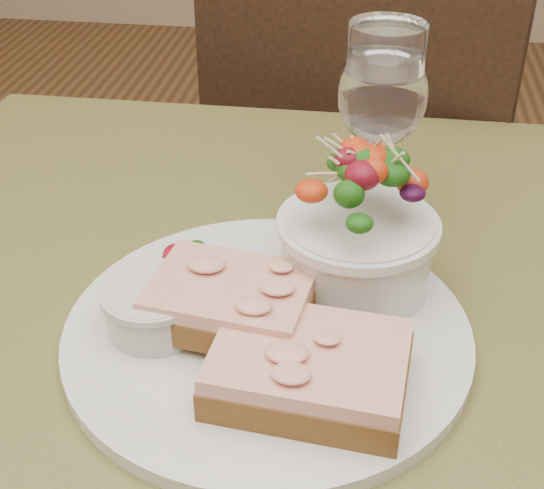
# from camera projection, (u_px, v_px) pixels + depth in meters

# --- Properties ---
(cafe_table) EXTENTS (0.80, 0.80, 0.75)m
(cafe_table) POSITION_uv_depth(u_px,v_px,m) (276.00, 410.00, 0.65)
(cafe_table) COLOR #4B4820
(cafe_table) RESTS_ON ground
(chair_far) EXTENTS (0.52, 0.52, 0.90)m
(chair_far) POSITION_uv_depth(u_px,v_px,m) (365.00, 296.00, 1.36)
(chair_far) COLOR black
(chair_far) RESTS_ON ground
(dinner_plate) EXTENTS (0.30, 0.30, 0.01)m
(dinner_plate) POSITION_uv_depth(u_px,v_px,m) (267.00, 332.00, 0.57)
(dinner_plate) COLOR silver
(dinner_plate) RESTS_ON cafe_table
(sandwich_front) EXTENTS (0.14, 0.11, 0.03)m
(sandwich_front) POSITION_uv_depth(u_px,v_px,m) (309.00, 369.00, 0.50)
(sandwich_front) COLOR #482613
(sandwich_front) RESTS_ON dinner_plate
(sandwich_back) EXTENTS (0.13, 0.10, 0.03)m
(sandwich_back) POSITION_uv_depth(u_px,v_px,m) (231.00, 300.00, 0.55)
(sandwich_back) COLOR #482613
(sandwich_back) RESTS_ON dinner_plate
(ramekin) EXTENTS (0.07, 0.07, 0.04)m
(ramekin) POSITION_uv_depth(u_px,v_px,m) (154.00, 306.00, 0.55)
(ramekin) COLOR beige
(ramekin) RESTS_ON dinner_plate
(salad_bowl) EXTENTS (0.12, 0.12, 0.13)m
(salad_bowl) POSITION_uv_depth(u_px,v_px,m) (358.00, 222.00, 0.58)
(salad_bowl) COLOR silver
(salad_bowl) RESTS_ON dinner_plate
(garnish) EXTENTS (0.05, 0.04, 0.02)m
(garnish) POSITION_uv_depth(u_px,v_px,m) (189.00, 256.00, 0.63)
(garnish) COLOR #113309
(garnish) RESTS_ON dinner_plate
(wine_glass) EXTENTS (0.08, 0.08, 0.18)m
(wine_glass) POSITION_uv_depth(u_px,v_px,m) (382.00, 101.00, 0.64)
(wine_glass) COLOR white
(wine_glass) RESTS_ON cafe_table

